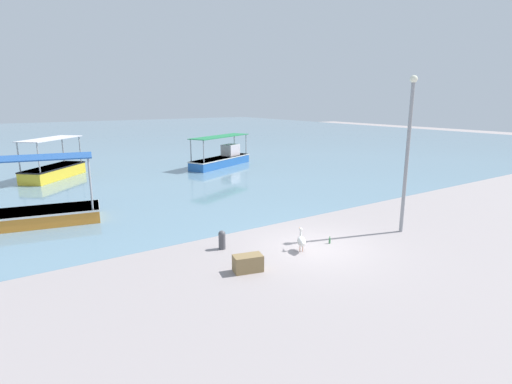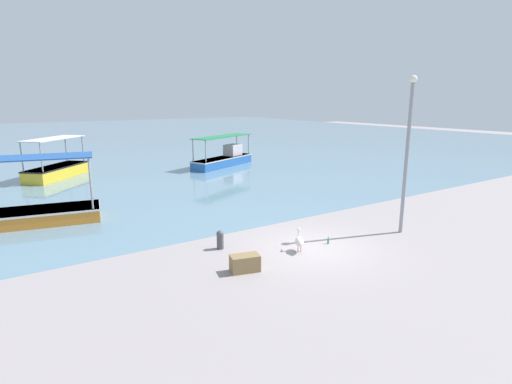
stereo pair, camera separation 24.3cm
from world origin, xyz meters
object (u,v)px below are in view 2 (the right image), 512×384
object	(u,v)px
fishing_boat_far_right	(224,158)
mooring_bollard	(220,239)
pelican	(299,241)
glass_bottle	(328,241)
fishing_boat_near_right	(9,214)
cargo_crate	(245,263)
fishing_boat_near_left	(57,170)
lamp_post	(408,147)

from	to	relation	value
fishing_boat_far_right	mooring_bollard	xyz separation A→B (m)	(-8.76, -15.73, -0.24)
pelican	glass_bottle	distance (m)	1.39
fishing_boat_far_right	mooring_bollard	bearing A→B (deg)	-119.10
fishing_boat_near_right	cargo_crate	xyz separation A→B (m)	(5.81, -9.15, -0.25)
pelican	mooring_bollard	bearing A→B (deg)	141.57
fishing_boat_near_left	glass_bottle	bearing A→B (deg)	-71.18
fishing_boat_near_left	mooring_bollard	distance (m)	17.69
mooring_bollard	glass_bottle	world-z (taller)	mooring_bollard
pelican	glass_bottle	world-z (taller)	pelican
fishing_boat_near_right	mooring_bollard	world-z (taller)	fishing_boat_near_right
mooring_bollard	cargo_crate	xyz separation A→B (m)	(-0.25, -2.07, -0.10)
pelican	glass_bottle	xyz separation A→B (m)	(1.36, 0.01, -0.27)
mooring_bollard	lamp_post	bearing A→B (deg)	-18.56
fishing_boat_far_right	lamp_post	distance (m)	18.34
cargo_crate	fishing_boat_near_right	bearing A→B (deg)	122.41
pelican	cargo_crate	xyz separation A→B (m)	(-2.42, -0.36, -0.12)
pelican	fishing_boat_near_right	bearing A→B (deg)	133.09
mooring_bollard	cargo_crate	bearing A→B (deg)	-97.00
fishing_boat_near_left	pelican	distance (m)	19.83
mooring_bollard	fishing_boat_near_left	bearing A→B (deg)	99.77
lamp_post	cargo_crate	xyz separation A→B (m)	(-7.08, 0.22, -3.09)
lamp_post	pelican	bearing A→B (deg)	172.95
fishing_boat_near_right	fishing_boat_far_right	size ratio (longest dim) A/B	1.16
pelican	mooring_bollard	world-z (taller)	pelican
mooring_bollard	glass_bottle	distance (m)	3.92
fishing_boat_near_left	lamp_post	world-z (taller)	lamp_post
cargo_crate	pelican	bearing A→B (deg)	8.39
fishing_boat_near_right	mooring_bollard	xyz separation A→B (m)	(6.07, -7.08, -0.15)
fishing_boat_near_left	mooring_bollard	xyz separation A→B (m)	(3.00, -17.43, -0.21)
fishing_boat_near_left	mooring_bollard	world-z (taller)	fishing_boat_near_left
fishing_boat_near_right	pelican	xyz separation A→B (m)	(8.23, -8.79, -0.14)
lamp_post	cargo_crate	distance (m)	7.73
fishing_boat_far_right	pelican	distance (m)	18.65
pelican	mooring_bollard	size ratio (longest dim) A/B	1.19
fishing_boat_near_right	fishing_boat_far_right	distance (m)	17.16
pelican	fishing_boat_near_left	bearing A→B (deg)	105.09
pelican	lamp_post	size ratio (longest dim) A/B	0.13
fishing_boat_near_right	lamp_post	size ratio (longest dim) A/B	1.21
pelican	lamp_post	xyz separation A→B (m)	(4.66, -0.58, 2.98)
fishing_boat_near_left	mooring_bollard	bearing A→B (deg)	-80.23
fishing_boat_near_right	fishing_boat_near_left	xyz separation A→B (m)	(3.06, 10.35, 0.05)
fishing_boat_far_right	glass_bottle	distance (m)	18.21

